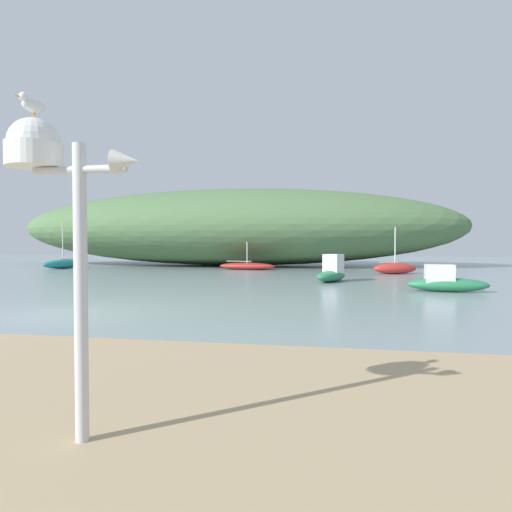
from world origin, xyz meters
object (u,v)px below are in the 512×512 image
(mast_structure, at_px, (49,176))
(motorboat_east_reach, at_px, (445,282))
(sailboat_far_left, at_px, (247,266))
(motorboat_near_shore, at_px, (332,272))
(sailboat_off_point, at_px, (395,268))
(seagull_on_radar, at_px, (32,104))
(sailboat_far_right, at_px, (63,264))

(mast_structure, bearing_deg, motorboat_east_reach, 66.27)
(motorboat_east_reach, relative_size, sailboat_far_left, 0.69)
(motorboat_east_reach, height_order, motorboat_near_shore, motorboat_near_shore)
(sailboat_off_point, bearing_deg, mast_structure, -103.21)
(motorboat_east_reach, bearing_deg, sailboat_off_point, 93.90)
(seagull_on_radar, distance_m, motorboat_near_shore, 20.02)
(motorboat_near_shore, bearing_deg, mast_structure, -96.47)
(seagull_on_radar, xyz_separation_m, sailboat_far_right, (-18.49, 27.79, -2.86))
(mast_structure, height_order, seagull_on_radar, seagull_on_radar)
(mast_structure, height_order, sailboat_far_left, sailboat_far_left)
(sailboat_far_right, bearing_deg, mast_structure, -56.14)
(mast_structure, bearing_deg, sailboat_off_point, 76.79)
(sailboat_off_point, bearing_deg, seagull_on_radar, -103.51)
(sailboat_off_point, bearing_deg, motorboat_near_shore, -120.95)
(seagull_on_radar, bearing_deg, sailboat_far_left, 97.92)
(motorboat_east_reach, bearing_deg, seagull_on_radar, -114.16)
(mast_structure, xyz_separation_m, sailboat_far_right, (-18.64, 27.78, -2.21))
(mast_structure, height_order, sailboat_off_point, mast_structure)
(seagull_on_radar, bearing_deg, sailboat_off_point, 76.49)
(seagull_on_radar, distance_m, sailboat_far_left, 29.59)
(motorboat_east_reach, bearing_deg, mast_structure, -113.73)
(seagull_on_radar, relative_size, sailboat_far_left, 0.06)
(mast_structure, relative_size, seagull_on_radar, 10.62)
(seagull_on_radar, bearing_deg, sailboat_far_right, 123.64)
(seagull_on_radar, distance_m, sailboat_off_point, 27.13)
(seagull_on_radar, bearing_deg, motorboat_east_reach, 65.84)
(motorboat_east_reach, xyz_separation_m, sailboat_far_left, (-11.08, 13.50, -0.12))
(motorboat_east_reach, height_order, sailboat_off_point, sailboat_off_point)
(sailboat_off_point, relative_size, sailboat_far_left, 0.66)
(mast_structure, xyz_separation_m, motorboat_east_reach, (6.88, 15.65, -2.17))
(sailboat_far_left, height_order, motorboat_near_shore, sailboat_far_left)
(sailboat_far_right, xyz_separation_m, motorboat_near_shore, (20.87, -8.10, 0.12))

